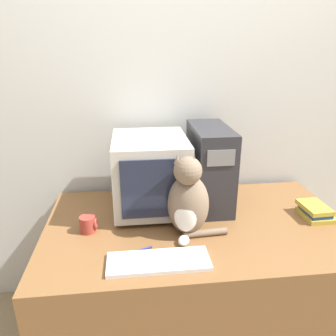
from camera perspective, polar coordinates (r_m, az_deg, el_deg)
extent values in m
cube|color=silver|center=(2.06, 2.65, 9.89)|extent=(7.00, 0.05, 2.50)
cube|color=brown|center=(1.96, 4.80, -19.19)|extent=(1.57, 0.92, 0.76)
cube|color=#BCB7AD|center=(1.88, -2.98, -6.55)|extent=(0.28, 0.27, 0.02)
cube|color=#BCB7AD|center=(1.79, -3.10, -0.68)|extent=(0.39, 0.46, 0.39)
cube|color=#1E2338|center=(1.58, -2.55, -3.72)|extent=(0.31, 0.01, 0.30)
cube|color=#28282D|center=(1.85, 7.25, 0.21)|extent=(0.20, 0.43, 0.46)
cube|color=slate|center=(1.61, 9.24, 1.72)|extent=(0.14, 0.01, 0.08)
cube|color=silver|center=(1.44, -1.65, -15.96)|extent=(0.44, 0.16, 0.02)
cube|color=silver|center=(1.44, -1.65, -15.62)|extent=(0.39, 0.12, 0.00)
ellipsoid|color=#7A6651|center=(1.59, 3.53, -6.36)|extent=(0.25, 0.25, 0.30)
ellipsoid|color=white|center=(1.53, 3.07, -8.30)|extent=(0.12, 0.09, 0.17)
sphere|color=#7A6651|center=(1.48, 3.47, -0.48)|extent=(0.17, 0.17, 0.13)
cone|color=#7A6651|center=(1.47, 1.64, 1.57)|extent=(0.03, 0.03, 0.04)
cone|color=#7A6651|center=(1.46, 4.58, 1.35)|extent=(0.03, 0.03, 0.04)
ellipsoid|color=white|center=(1.56, 2.75, -12.50)|extent=(0.07, 0.09, 0.04)
cylinder|color=#7A6651|center=(1.62, 6.50, -11.15)|extent=(0.22, 0.05, 0.03)
cube|color=gold|center=(1.95, 24.35, -7.48)|extent=(0.15, 0.18, 0.02)
cube|color=#234793|center=(1.94, 24.25, -6.86)|extent=(0.11, 0.16, 0.02)
cube|color=gold|center=(1.93, 24.15, -6.23)|extent=(0.13, 0.18, 0.02)
cylinder|color=navy|center=(1.52, -5.27, -14.13)|extent=(0.13, 0.05, 0.01)
cylinder|color=#9E382D|center=(1.68, -13.82, -9.48)|extent=(0.08, 0.08, 0.08)
torus|color=#9E382D|center=(1.68, -12.49, -9.45)|extent=(0.01, 0.06, 0.06)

